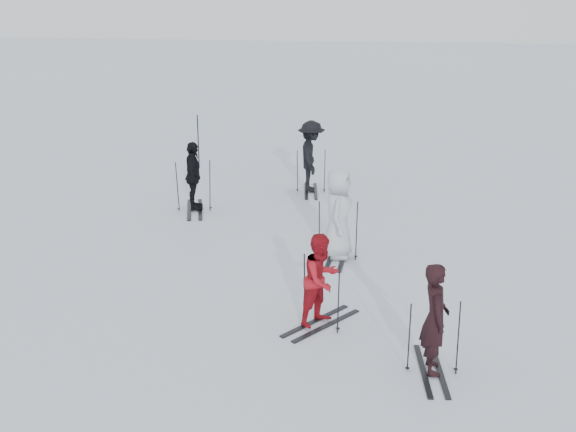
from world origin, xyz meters
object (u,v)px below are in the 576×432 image
object	(u,v)px
skier_uphill_far	(311,157)
piste_marker	(198,142)
skier_near_dark	(435,320)
skier_red	(321,281)
skier_uphill_left	(193,177)
skier_grey	(338,215)

from	to	relation	value
skier_uphill_far	piste_marker	bearing A→B (deg)	53.00
skier_near_dark	skier_red	xyz separation A→B (m)	(-1.86, 1.33, -0.06)
skier_uphill_left	piste_marker	bearing A→B (deg)	-1.82
skier_near_dark	skier_red	world-z (taller)	skier_near_dark
skier_grey	skier_uphill_far	xyz separation A→B (m)	(-1.21, 4.99, 0.03)
skier_near_dark	skier_grey	bearing A→B (deg)	15.61
skier_grey	piste_marker	world-z (taller)	skier_grey
skier_near_dark	piste_marker	world-z (taller)	skier_near_dark
skier_red	skier_uphill_left	size ratio (longest dim) A/B	0.92
skier_uphill_left	skier_grey	bearing A→B (deg)	-140.91
skier_grey	piste_marker	distance (m)	8.75
skier_uphill_left	skier_uphill_far	world-z (taller)	skier_uphill_far
skier_near_dark	skier_uphill_far	xyz separation A→B (m)	(-3.07, 9.55, 0.13)
skier_uphill_far	piste_marker	xyz separation A→B (m)	(-3.86, 2.13, -0.14)
skier_red	piste_marker	size ratio (longest dim) A/B	0.95
piste_marker	skier_near_dark	bearing A→B (deg)	-59.33
skier_red	skier_uphill_far	xyz separation A→B (m)	(-1.21, 8.22, 0.18)
skier_uphill_left	skier_uphill_far	bearing A→B (deg)	-67.40
skier_red	skier_uphill_far	distance (m)	8.31
skier_uphill_far	piste_marker	size ratio (longest dim) A/B	1.17
skier_uphill_left	piste_marker	distance (m)	4.48
skier_near_dark	piste_marker	size ratio (longest dim) A/B	1.02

